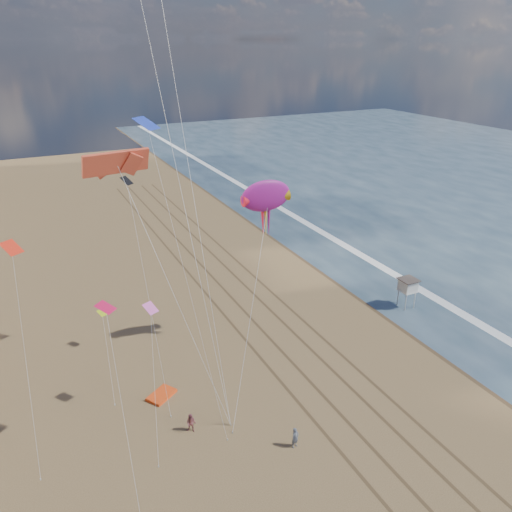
{
  "coord_description": "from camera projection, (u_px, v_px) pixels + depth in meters",
  "views": [
    {
      "loc": [
        -19.49,
        -13.42,
        28.6
      ],
      "look_at": [
        -0.21,
        26.0,
        9.5
      ],
      "focal_mm": 35.0,
      "sensor_mm": 36.0,
      "label": 1
    }
  ],
  "objects": [
    {
      "name": "small_kites",
      "position": [
        106.0,
        226.0,
        38.16
      ],
      "size": [
        12.57,
        15.3,
        19.57
      ],
      "color": "#D31348",
      "rests_on": "ground"
    },
    {
      "name": "kite_flyer_a",
      "position": [
        295.0,
        438.0,
        37.78
      ],
      "size": [
        0.72,
        0.57,
        1.74
      ],
      "primitive_type": "imported",
      "rotation": [
        0.0,
        0.0,
        0.26
      ],
      "color": "slate",
      "rests_on": "ground"
    },
    {
      "name": "foam",
      "position": [
        358.0,
        253.0,
        72.61
      ],
      "size": [
        260.0,
        260.0,
        0.0
      ],
      "primitive_type": "plane",
      "color": "white",
      "rests_on": "ground"
    },
    {
      "name": "show_kite",
      "position": [
        266.0,
        196.0,
        45.2
      ],
      "size": [
        6.47,
        5.8,
        19.72
      ],
      "color": "#92167E",
      "rests_on": "ground"
    },
    {
      "name": "tracks",
      "position": [
        262.0,
        316.0,
        56.05
      ],
      "size": [
        7.68,
        120.0,
        0.01
      ],
      "color": "brown",
      "rests_on": "ground"
    },
    {
      "name": "grounded_kite",
      "position": [
        162.0,
        395.0,
        43.45
      ],
      "size": [
        2.87,
        2.61,
        0.28
      ],
      "primitive_type": "cube",
      "rotation": [
        0.0,
        0.0,
        0.58
      ],
      "color": "#FF4915",
      "rests_on": "ground"
    },
    {
      "name": "lifeguard_stand",
      "position": [
        408.0,
        286.0,
        56.98
      ],
      "size": [
        1.97,
        1.97,
        3.56
      ],
      "color": "silver",
      "rests_on": "ground"
    },
    {
      "name": "kite_flyer_b",
      "position": [
        191.0,
        423.0,
        39.3
      ],
      "size": [
        1.02,
        0.98,
        1.65
      ],
      "primitive_type": "imported",
      "rotation": [
        0.0,
        0.0,
        -0.64
      ],
      "color": "#944B51",
      "rests_on": "ground"
    },
    {
      "name": "wet_sand",
      "position": [
        334.0,
        258.0,
        70.92
      ],
      "size": [
        260.0,
        260.0,
        0.0
      ],
      "primitive_type": "plane",
      "color": "#42301E",
      "rests_on": "ground"
    }
  ]
}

